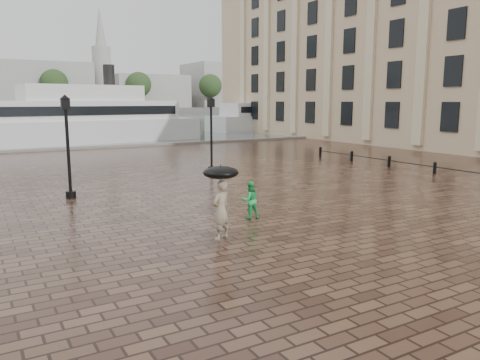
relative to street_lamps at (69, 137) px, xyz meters
The scene contains 13 objects.
ground 16.29m from the street_lamps, 71.94° to the right, with size 300.00×300.00×0.00m, color #321F17.
harbour_water 76.86m from the street_lamps, 86.27° to the left, with size 240.00×240.00×0.00m, color #4E5B5F.
quay_edge 17.56m from the street_lamps, 73.30° to the left, with size 80.00×0.60×0.30m, color slate.
far_shore 144.76m from the street_lamps, 88.02° to the left, with size 300.00×60.00×2.00m, color #4C4C47.
distant_skyline 144.95m from the street_lamps, 68.47° to the left, with size 102.50×22.00×33.00m.
far_trees 122.97m from the street_lamps, 87.67° to the left, with size 188.00×8.00×13.50m.
bollard_row 21.04m from the street_lamps, 24.93° to the right, with size 0.22×21.22×0.73m.
street_lamps is the anchor object (origin of this frame).
adult_pedestrian 14.45m from the street_lamps, 82.38° to the right, with size 0.68×0.45×1.86m, color gray.
child_pedestrian 13.20m from the street_lamps, 72.07° to the right, with size 0.67×0.52×1.38m, color green.
ferry_near 23.83m from the street_lamps, 76.60° to the left, with size 24.93×8.67×8.01m.
ferry_far 47.52m from the street_lamps, 41.49° to the left, with size 23.11×7.57×7.44m.
umbrella 14.38m from the street_lamps, 82.38° to the right, with size 1.10×1.10×1.19m.
Camera 1 is at (-9.63, -11.48, 4.27)m, focal length 35.00 mm.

